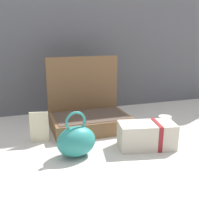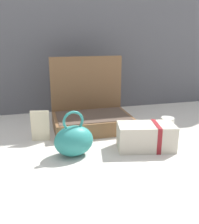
% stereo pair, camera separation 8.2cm
% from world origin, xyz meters
% --- Properties ---
extents(ground_plane, '(6.00, 6.00, 0.00)m').
position_xyz_m(ground_plane, '(0.00, 0.00, 0.00)').
color(ground_plane, beige).
extents(back_wall, '(3.20, 0.06, 1.40)m').
position_xyz_m(back_wall, '(0.00, 0.58, 0.70)').
color(back_wall, '#56565B').
rests_on(back_wall, ground_plane).
extents(open_suitcase, '(0.42, 0.30, 0.39)m').
position_xyz_m(open_suitcase, '(-0.00, 0.19, 0.09)').
color(open_suitcase, brown).
rests_on(open_suitcase, ground_plane).
extents(teal_pouch_handbag, '(0.19, 0.14, 0.21)m').
position_xyz_m(teal_pouch_handbag, '(-0.15, -0.14, 0.07)').
color(teal_pouch_handbag, teal).
rests_on(teal_pouch_handbag, ground_plane).
extents(cream_toiletry_bag, '(0.28, 0.18, 0.12)m').
position_xyz_m(cream_toiletry_bag, '(0.19, -0.16, 0.06)').
color(cream_toiletry_bag, beige).
rests_on(cream_toiletry_bag, ground_plane).
extents(coffee_mug, '(0.11, 0.07, 0.09)m').
position_xyz_m(coffee_mug, '(0.37, -0.02, 0.05)').
color(coffee_mug, silver).
rests_on(coffee_mug, ground_plane).
extents(info_card_left, '(0.09, 0.02, 0.16)m').
position_xyz_m(info_card_left, '(-0.29, 0.06, 0.08)').
color(info_card_left, beige).
rests_on(info_card_left, ground_plane).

